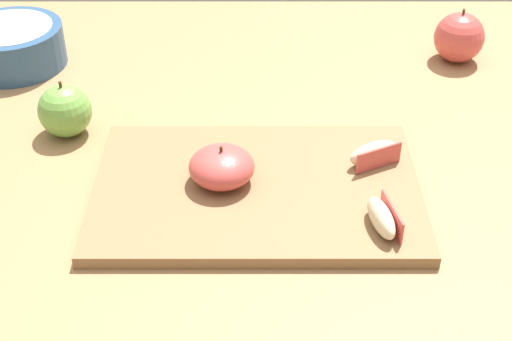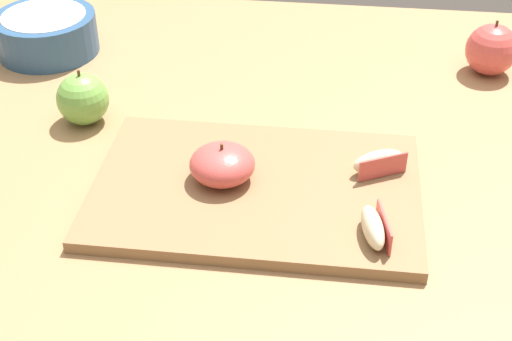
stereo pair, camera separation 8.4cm
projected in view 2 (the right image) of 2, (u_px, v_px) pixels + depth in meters
The scene contains 8 objects.
dining_table at pixel (313, 212), 0.99m from camera, with size 1.20×0.94×0.72m.
cutting_board at pixel (256, 189), 0.86m from camera, with size 0.38×0.25×0.02m.
apple_half_skin_up at pixel (222, 164), 0.85m from camera, with size 0.08×0.08×0.05m.
apple_wedge_back at pixel (379, 162), 0.87m from camera, with size 0.07×0.05×0.03m.
apple_wedge_middle at pixel (374, 227), 0.77m from camera, with size 0.04×0.07×0.03m.
whole_apple_pink_lady at pixel (492, 50), 1.08m from camera, with size 0.08×0.08×0.08m.
whole_apple_granny_green at pixel (83, 99), 0.97m from camera, with size 0.07×0.07×0.08m.
ceramic_fruit_bowl at pixel (46, 32), 1.14m from camera, with size 0.16×0.16×0.06m.
Camera 2 is at (0.02, -0.77, 1.26)m, focal length 51.59 mm.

